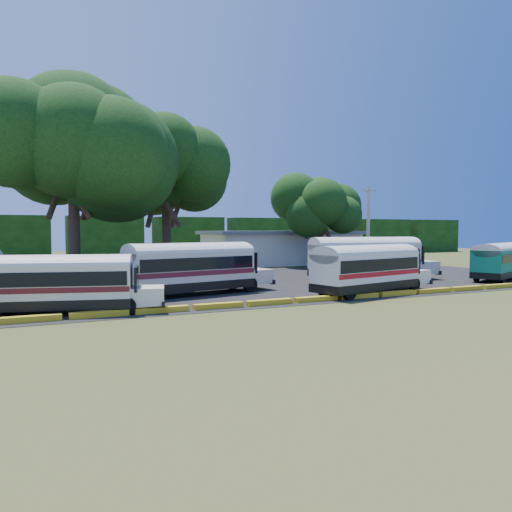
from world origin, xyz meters
name	(u,v)px	position (x,y,z in m)	size (l,w,h in m)	color
ground	(253,310)	(0.00, 0.00, 0.00)	(160.00, 160.00, 0.00)	#324617
asphalt_strip	(196,285)	(1.00, 12.00, 0.01)	(64.00, 24.00, 0.02)	black
curb	(245,304)	(0.00, 1.00, 0.15)	(53.70, 0.45, 0.30)	gold
terminal_building	(282,247)	(18.00, 30.00, 2.03)	(19.00, 9.00, 4.00)	beige
treeline_backdrop	(105,238)	(0.00, 48.00, 3.00)	(130.00, 4.00, 6.00)	black
bus_cream_west	(59,281)	(-9.10, 2.79, 1.65)	(9.15, 4.39, 2.92)	black
bus_cream_east	(193,265)	(-0.90, 6.93, 1.87)	(10.37, 4.41, 3.31)	black
bus_white_red	(368,266)	(9.25, 2.32, 1.79)	(9.93, 4.48, 3.17)	black
bus_white_blue	(367,256)	(14.63, 9.34, 2.01)	(11.09, 4.44, 3.55)	black
bus_teal	(502,259)	(24.91, 4.94, 1.75)	(9.47, 5.55, 3.05)	black
tree_west	(73,136)	(-7.09, 15.96, 10.97)	(12.59, 12.59, 15.62)	#311F18
tree_center	(166,166)	(1.11, 20.47, 9.78)	(9.77, 9.77, 13.41)	#311F18
tree_east	(319,202)	(19.66, 24.33, 7.28)	(7.34, 7.34, 10.04)	#311F18
utility_pole	(368,229)	(18.68, 14.36, 4.20)	(1.60, 0.30, 8.18)	gray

